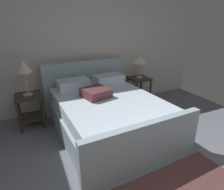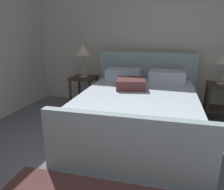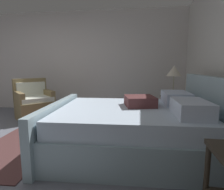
# 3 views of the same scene
# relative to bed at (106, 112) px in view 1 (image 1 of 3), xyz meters

# --- Properties ---
(wall_back) EXTENTS (5.19, 0.12, 2.56)m
(wall_back) POSITION_rel_bed_xyz_m (0.26, 1.23, 0.94)
(wall_back) COLOR silver
(wall_back) RESTS_ON ground
(bed) EXTENTS (1.81, 2.23, 1.05)m
(bed) POSITION_rel_bed_xyz_m (0.00, 0.00, 0.00)
(bed) COLOR #99B2BB
(bed) RESTS_ON ground
(nightstand_right) EXTENTS (0.44, 0.44, 0.60)m
(nightstand_right) POSITION_rel_bed_xyz_m (1.17, 0.83, 0.06)
(nightstand_right) COLOR #362D22
(nightstand_right) RESTS_ON ground
(table_lamp_right) EXTENTS (0.30, 0.30, 0.49)m
(table_lamp_right) POSITION_rel_bed_xyz_m (1.17, 0.83, 0.66)
(table_lamp_right) COLOR #B7B293
(table_lamp_right) RESTS_ON nightstand_right
(nightstand_left) EXTENTS (0.44, 0.44, 0.60)m
(nightstand_left) POSITION_rel_bed_xyz_m (-1.16, 0.71, 0.06)
(nightstand_left) COLOR #362D22
(nightstand_left) RESTS_ON ground
(table_lamp_left) EXTENTS (0.28, 0.28, 0.59)m
(table_lamp_left) POSITION_rel_bed_xyz_m (-1.16, 0.71, 0.74)
(table_lamp_left) COLOR #B7B293
(table_lamp_left) RESTS_ON nightstand_left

